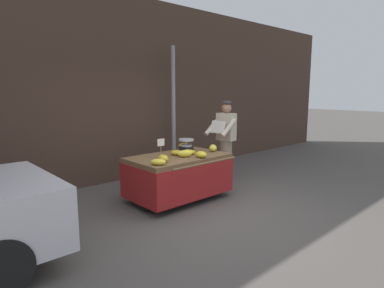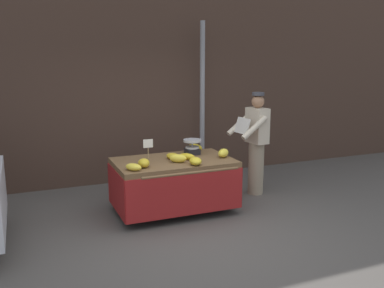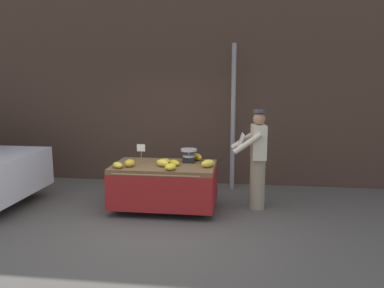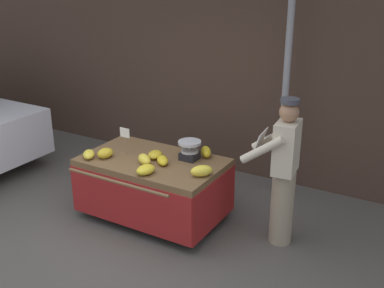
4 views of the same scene
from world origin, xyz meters
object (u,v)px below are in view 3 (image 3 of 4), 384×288
object	(u,v)px
banana_bunch_0	(162,163)
banana_bunch_2	(197,157)
banana_cart	(164,177)
banana_bunch_6	(208,164)
street_pole	(233,118)
banana_bunch_4	(174,163)
price_sign	(141,150)
banana_bunch_7	(170,167)
banana_bunch_5	(165,161)
banana_bunch_1	(130,163)
vendor_person	(257,159)
banana_bunch_3	(118,165)
weighing_scale	(189,155)

from	to	relation	value
banana_bunch_0	banana_bunch_2	size ratio (longest dim) A/B	1.00
banana_cart	banana_bunch_6	world-z (taller)	banana_bunch_6
street_pole	banana_bunch_4	bearing A→B (deg)	-120.96
street_pole	banana_cart	distance (m)	2.05
price_sign	banana_bunch_7	xyz separation A→B (m)	(0.57, -0.37, -0.19)
banana_bunch_5	banana_bunch_7	xyz separation A→B (m)	(0.18, -0.44, 0.01)
banana_bunch_1	vendor_person	bearing A→B (deg)	14.36
banana_bunch_1	vendor_person	xyz separation A→B (m)	(2.08, 0.53, 0.01)
banana_bunch_3	banana_bunch_7	xyz separation A→B (m)	(0.88, -0.04, 0.01)
street_pole	banana_bunch_2	xyz separation A→B (m)	(-0.59, -1.07, -0.60)
banana_bunch_0	banana_bunch_1	size ratio (longest dim) A/B	1.20
banana_bunch_2	banana_bunch_4	world-z (taller)	banana_bunch_2
banana_cart	banana_bunch_6	distance (m)	0.81
price_sign	banana_bunch_3	xyz separation A→B (m)	(-0.31, -0.34, -0.20)
banana_bunch_1	banana_cart	bearing A→B (deg)	25.39
banana_bunch_0	banana_bunch_4	bearing A→B (deg)	31.46
banana_bunch_5	banana_bunch_1	bearing A→B (deg)	-150.65
banana_cart	banana_bunch_2	size ratio (longest dim) A/B	6.89
banana_bunch_4	vendor_person	bearing A→B (deg)	14.02
banana_bunch_7	weighing_scale	bearing A→B (deg)	71.49
banana_bunch_1	price_sign	bearing A→B (deg)	59.65
banana_cart	banana_bunch_4	world-z (taller)	banana_bunch_4
banana_cart	banana_bunch_4	xyz separation A→B (m)	(0.19, -0.06, 0.26)
banana_cart	vendor_person	xyz separation A→B (m)	(1.56, 0.28, 0.29)
banana_cart	banana_bunch_1	bearing A→B (deg)	-154.61
banana_bunch_3	vendor_person	bearing A→B (deg)	15.83
banana_bunch_4	banana_bunch_6	size ratio (longest dim) A/B	1.00
banana_bunch_5	vendor_person	size ratio (longest dim) A/B	0.13
banana_bunch_0	banana_bunch_7	xyz separation A→B (m)	(0.18, -0.22, -0.01)
price_sign	banana_bunch_6	xyz separation A→B (m)	(1.14, -0.10, -0.18)
banana_cart	vendor_person	distance (m)	1.61
banana_bunch_6	banana_bunch_7	xyz separation A→B (m)	(-0.57, -0.27, -0.01)
weighing_scale	banana_bunch_2	world-z (taller)	weighing_scale
banana_cart	vendor_person	bearing A→B (deg)	10.34
weighing_scale	price_sign	distance (m)	0.83
vendor_person	banana_bunch_6	bearing A→B (deg)	-153.32
weighing_scale	price_sign	bearing A→B (deg)	-162.29
banana_bunch_2	banana_bunch_3	world-z (taller)	banana_bunch_2
street_pole	banana_bunch_3	size ratio (longest dim) A/B	12.06
price_sign	banana_bunch_1	xyz separation A→B (m)	(-0.13, -0.23, -0.19)
banana_bunch_6	vendor_person	world-z (taller)	vendor_person
street_pole	banana_bunch_5	distance (m)	1.91
price_sign	banana_bunch_2	world-z (taller)	price_sign
banana_cart	street_pole	bearing A→B (deg)	53.14
street_pole	banana_cart	size ratio (longest dim) A/B	1.67
banana_bunch_1	banana_bunch_2	world-z (taller)	banana_bunch_1
price_sign	banana_bunch_2	size ratio (longest dim) A/B	1.34
banana_bunch_0	weighing_scale	bearing A→B (deg)	45.96
banana_cart	banana_bunch_4	size ratio (longest dim) A/B	6.87
banana_cart	banana_bunch_7	bearing A→B (deg)	-65.13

